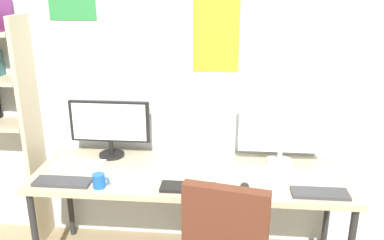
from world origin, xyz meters
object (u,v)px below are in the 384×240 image
monitor_left (110,125)px  computer_mouse (245,187)px  laptop_closed (79,166)px  monitor_right (282,131)px  keyboard_left (63,182)px  desk (191,179)px  keyboard_center (188,187)px  coffee_mug (99,181)px  keyboard_right (320,193)px

monitor_left → computer_mouse: size_ratio=5.94×
computer_mouse → laptop_closed: bearing=170.3°
monitor_right → computer_mouse: (-0.25, -0.41, -0.22)m
monitor_left → keyboard_left: bearing=-113.2°
desk → monitor_left: (-0.60, 0.21, 0.29)m
keyboard_left → laptop_closed: (0.02, 0.22, 0.00)m
desk → keyboard_center: keyboard_center is taller
computer_mouse → laptop_closed: (-1.11, 0.19, -0.00)m
computer_mouse → coffee_mug: 0.89m
monitor_right → laptop_closed: bearing=-170.8°
desk → computer_mouse: computer_mouse is taller
monitor_right → keyboard_center: monitor_right is taller
desk → keyboard_right: bearing=-16.2°
monitor_left → computer_mouse: (0.95, -0.41, -0.22)m
keyboard_center → coffee_mug: 0.54m
keyboard_center → laptop_closed: bearing=163.9°
monitor_right → coffee_mug: size_ratio=5.50×
monitor_left → laptop_closed: (-0.17, -0.22, -0.22)m
laptop_closed → coffee_mug: size_ratio=3.02×
monitor_left → keyboard_right: 1.48m
desk → keyboard_center: (0.00, -0.23, 0.06)m
keyboard_right → keyboard_center: bearing=180.0°
monitor_right → laptop_closed: (-1.37, -0.22, -0.22)m
monitor_right → laptop_closed: 1.40m
desk → monitor_left: bearing=160.5°
keyboard_center → coffee_mug: (-0.54, -0.03, 0.04)m
monitor_right → keyboard_left: monitor_right is taller
desk → monitor_left: monitor_left is taller
keyboard_center → laptop_closed: (-0.77, 0.22, 0.00)m
monitor_left → keyboard_left: (-0.19, -0.44, -0.23)m
desk → monitor_left: size_ratio=3.65×
keyboard_center → desk: bearing=90.0°
keyboard_left → keyboard_center: bearing=0.0°
desk → monitor_right: bearing=19.5°
desk → computer_mouse: size_ratio=21.67×
coffee_mug → laptop_closed: bearing=131.7°
desk → monitor_right: monitor_right is taller
keyboard_left → keyboard_right: (1.58, 0.00, 0.00)m
monitor_right → computer_mouse: monitor_right is taller
keyboard_left → keyboard_right: same height
coffee_mug → keyboard_right: bearing=1.3°
desk → laptop_closed: size_ratio=6.50×
desk → keyboard_left: 0.83m
monitor_left → keyboard_center: bearing=-36.4°
monitor_left → keyboard_left: monitor_left is taller
coffee_mug → monitor_right: bearing=22.5°
computer_mouse → laptop_closed: size_ratio=0.30×
keyboard_left → keyboard_right: size_ratio=1.07×
monitor_right → desk: bearing=-160.5°
keyboard_right → keyboard_left: bearing=180.0°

